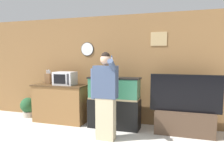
{
  "coord_description": "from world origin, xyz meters",
  "views": [
    {
      "loc": [
        1.61,
        -2.12,
        1.6
      ],
      "look_at": [
        0.21,
        2.18,
        1.05
      ],
      "focal_mm": 35.0,
      "sensor_mm": 36.0,
      "label": 1
    }
  ],
  "objects": [
    {
      "name": "aquarium_on_stand",
      "position": [
        0.15,
        2.5,
        0.58
      ],
      "size": [
        1.17,
        0.4,
        1.16
      ],
      "color": "black",
      "rests_on": "ground_plane"
    },
    {
      "name": "wall_back_paneled",
      "position": [
        -0.0,
        3.02,
        1.3
      ],
      "size": [
        10.0,
        0.08,
        2.6
      ],
      "color": "olive",
      "rests_on": "ground_plane"
    },
    {
      "name": "counter_island",
      "position": [
        -1.27,
        2.59,
        0.47
      ],
      "size": [
        1.35,
        0.64,
        0.94
      ],
      "color": "brown",
      "rests_on": "ground_plane"
    },
    {
      "name": "person_standing",
      "position": [
        0.2,
        1.77,
        0.89
      ],
      "size": [
        0.54,
        0.4,
        1.7
      ],
      "color": "#BCAD89",
      "rests_on": "ground_plane"
    },
    {
      "name": "tv_on_stand",
      "position": [
        1.67,
        2.54,
        0.37
      ],
      "size": [
        1.43,
        0.4,
        1.26
      ],
      "color": "#4C3828",
      "rests_on": "ground_plane"
    },
    {
      "name": "knife_block",
      "position": [
        -1.63,
        2.61,
        1.07
      ],
      "size": [
        0.15,
        0.12,
        0.36
      ],
      "color": "brown",
      "rests_on": "counter_island"
    },
    {
      "name": "potted_plant",
      "position": [
        -2.34,
        2.68,
        0.28
      ],
      "size": [
        0.41,
        0.41,
        0.52
      ],
      "color": "#B2A899",
      "rests_on": "ground_plane"
    },
    {
      "name": "microwave",
      "position": [
        -1.12,
        2.55,
        1.09
      ],
      "size": [
        0.5,
        0.37,
        0.32
      ],
      "color": "silver",
      "rests_on": "counter_island"
    }
  ]
}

